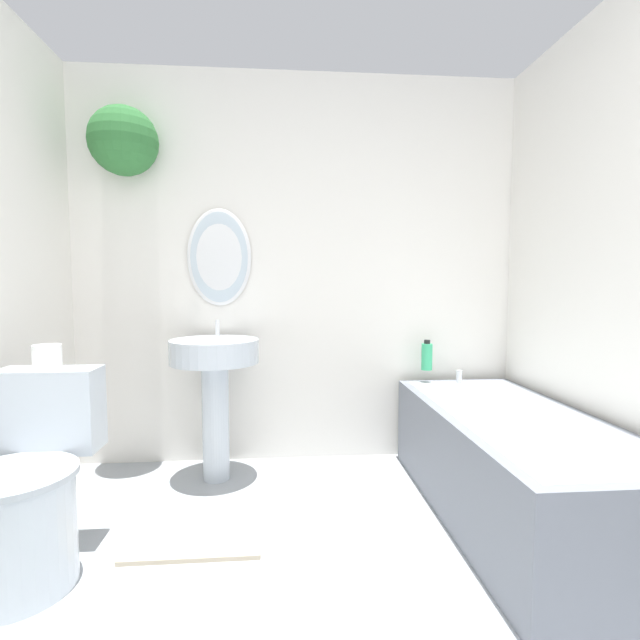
{
  "coord_description": "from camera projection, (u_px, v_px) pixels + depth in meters",
  "views": [
    {
      "loc": [
        -0.11,
        -0.32,
        1.11
      ],
      "look_at": [
        0.05,
        1.6,
        0.96
      ],
      "focal_mm": 26.0,
      "sensor_mm": 36.0,
      "label": 1
    }
  ],
  "objects": [
    {
      "name": "shampoo_bottle",
      "position": [
        427.0,
        356.0,
        2.87
      ],
      "size": [
        0.07,
        0.07,
        0.19
      ],
      "color": "#38B275",
      "rests_on": "bathtub"
    },
    {
      "name": "bath_mat",
      "position": [
        196.0,
        538.0,
        2.01
      ],
      "size": [
        0.57,
        0.34,
        0.02
      ],
      "color": "#B7A88E",
      "rests_on": "ground_plane"
    },
    {
      "name": "toilet_paper_roll",
      "position": [
        47.0,
        357.0,
        1.92
      ],
      "size": [
        0.11,
        0.11,
        0.1
      ],
      "color": "white",
      "rests_on": "toilet"
    },
    {
      "name": "wall_back",
      "position": [
        277.0,
        255.0,
        2.88
      ],
      "size": [
        2.84,
        0.39,
        2.4
      ],
      "color": "silver",
      "rests_on": "ground_plane"
    },
    {
      "name": "bathtub",
      "position": [
        514.0,
        463.0,
        2.2
      ],
      "size": [
        0.71,
        1.59,
        0.58
      ],
      "color": "slate",
      "rests_on": "ground_plane"
    },
    {
      "name": "toilet",
      "position": [
        24.0,
        498.0,
        1.74
      ],
      "size": [
        0.44,
        0.6,
        0.76
      ],
      "color": "silver",
      "rests_on": "ground_plane"
    },
    {
      "name": "pedestal_sink",
      "position": [
        215.0,
        374.0,
        2.61
      ],
      "size": [
        0.49,
        0.49,
        0.9
      ],
      "color": "silver",
      "rests_on": "ground_plane"
    }
  ]
}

